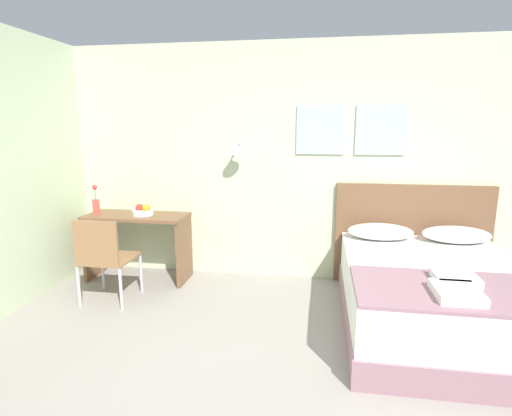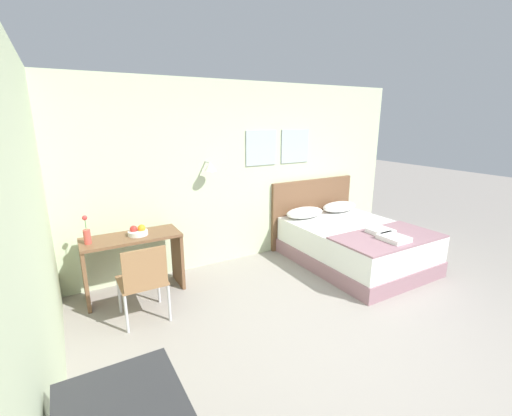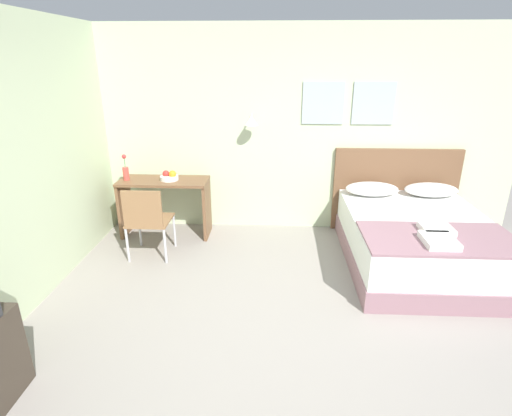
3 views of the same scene
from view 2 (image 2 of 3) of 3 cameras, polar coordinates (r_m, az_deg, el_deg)
ground_plane at (r=3.71m, az=17.57°, el=-21.26°), size 24.00×24.00×0.00m
wall_back at (r=5.14m, az=-2.69°, el=5.73°), size 5.80×0.31×2.65m
wall_left at (r=1.90m, az=-33.77°, el=-13.51°), size 0.06×5.54×2.65m
bed at (r=5.37m, az=16.13°, el=-5.95°), size 1.52×1.98×0.58m
headboard at (r=6.00m, az=9.34°, el=-0.59°), size 1.64×0.06×1.13m
pillow_left at (r=5.55m, az=8.13°, el=-0.76°), size 0.66×0.37×0.16m
pillow_right at (r=6.02m, az=13.72°, el=0.21°), size 0.66×0.37×0.16m
throw_blanket at (r=4.92m, az=21.18°, el=-4.54°), size 1.48×0.79×0.02m
folded_towel_near_foot at (r=5.00m, az=20.03°, el=-3.64°), size 0.30×0.29×0.06m
folded_towel_mid_bed at (r=4.78m, az=21.97°, el=-4.67°), size 0.29×0.35×0.06m
desk at (r=4.48m, az=-19.84°, el=-7.24°), size 1.14×0.48×0.76m
desk_chair at (r=3.85m, az=-18.22°, el=-10.98°), size 0.48×0.48×0.88m
fruit_bowl at (r=4.40m, az=-19.08°, el=-3.71°), size 0.23×0.23×0.13m
flower_vase at (r=4.30m, az=-26.37°, el=-3.88°), size 0.08×0.08×0.33m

